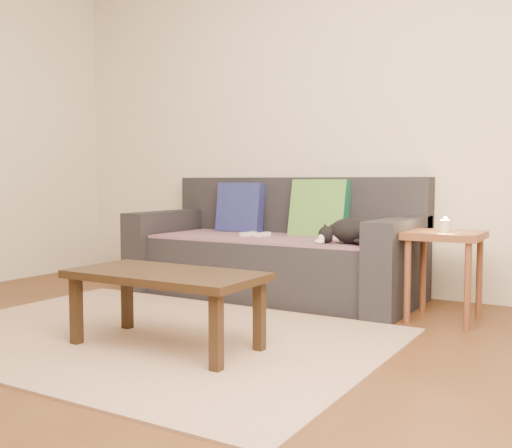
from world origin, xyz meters
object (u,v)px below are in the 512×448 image
object	(u,v)px
wii_remote_b	(248,234)
coffee_table	(166,281)
cat	(351,231)
side_table	(445,247)
sofa	(276,253)
wii_remote_a	(262,234)

from	to	relation	value
wii_remote_b	coffee_table	xyz separation A→B (m)	(0.37, -1.40, -0.11)
cat	wii_remote_b	xyz separation A→B (m)	(-0.85, 0.12, -0.07)
wii_remote_b	side_table	distance (m)	1.42
side_table	sofa	bearing A→B (deg)	170.63
cat	coffee_table	world-z (taller)	cat
sofa	wii_remote_b	world-z (taller)	sofa
side_table	wii_remote_a	bearing A→B (deg)	176.29
coffee_table	sofa	bearing A→B (deg)	98.27
sofa	wii_remote_a	distance (m)	0.20
wii_remote_b	wii_remote_a	bearing A→B (deg)	-64.06
wii_remote_a	wii_remote_b	xyz separation A→B (m)	(-0.10, -0.03, 0.00)
sofa	wii_remote_a	world-z (taller)	sofa
side_table	cat	bearing A→B (deg)	-173.89
sofa	cat	world-z (taller)	sofa
side_table	coffee_table	distance (m)	1.70
cat	wii_remote_b	size ratio (longest dim) A/B	2.75
side_table	coffee_table	world-z (taller)	side_table
coffee_table	side_table	bearing A→B (deg)	52.04
wii_remote_a	side_table	size ratio (longest dim) A/B	0.28
cat	side_table	bearing A→B (deg)	19.26
sofa	wii_remote_b	size ratio (longest dim) A/B	14.00
sofa	coffee_table	size ratio (longest dim) A/B	2.14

